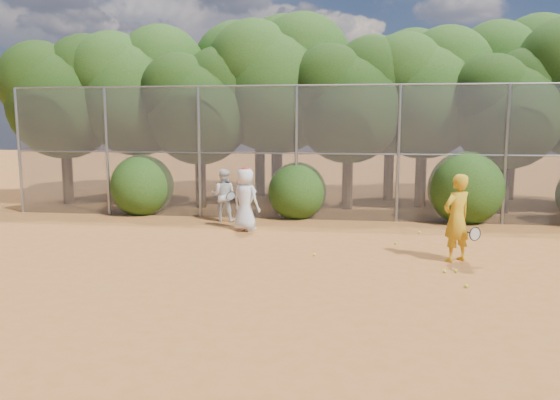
# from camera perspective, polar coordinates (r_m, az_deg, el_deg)

# --- Properties ---
(ground) EXTENTS (80.00, 80.00, 0.00)m
(ground) POSITION_cam_1_polar(r_m,az_deg,el_deg) (10.73, 3.46, -7.88)
(ground) COLOR #A05A24
(ground) RESTS_ON ground
(fence_back) EXTENTS (20.05, 0.09, 4.03)m
(fence_back) POSITION_cam_1_polar(r_m,az_deg,el_deg) (16.32, 4.80, 5.03)
(fence_back) COLOR gray
(fence_back) RESTS_ON ground
(tree_0) EXTENTS (4.38, 3.81, 6.00)m
(tree_0) POSITION_cam_1_polar(r_m,az_deg,el_deg) (21.00, -21.56, 10.36)
(tree_0) COLOR black
(tree_0) RESTS_ON ground
(tree_1) EXTENTS (4.64, 4.03, 6.35)m
(tree_1) POSITION_cam_1_polar(r_m,az_deg,el_deg) (20.37, -14.62, 11.40)
(tree_1) COLOR black
(tree_1) RESTS_ON ground
(tree_2) EXTENTS (3.99, 3.47, 5.47)m
(tree_2) POSITION_cam_1_polar(r_m,az_deg,el_deg) (18.86, -8.27, 10.08)
(tree_2) COLOR black
(tree_2) RESTS_ON ground
(tree_3) EXTENTS (4.89, 4.26, 6.70)m
(tree_3) POSITION_cam_1_polar(r_m,az_deg,el_deg) (19.36, -0.13, 12.53)
(tree_3) COLOR black
(tree_3) RESTS_ON ground
(tree_4) EXTENTS (4.19, 3.64, 5.73)m
(tree_4) POSITION_cam_1_polar(r_m,az_deg,el_deg) (18.52, 7.38, 10.67)
(tree_4) COLOR black
(tree_4) RESTS_ON ground
(tree_5) EXTENTS (4.51, 3.92, 6.17)m
(tree_5) POSITION_cam_1_polar(r_m,az_deg,el_deg) (19.47, 14.96, 11.20)
(tree_5) COLOR black
(tree_5) RESTS_ON ground
(tree_6) EXTENTS (3.86, 3.36, 5.29)m
(tree_6) POSITION_cam_1_polar(r_m,az_deg,el_deg) (18.91, 22.87, 9.16)
(tree_6) COLOR black
(tree_6) RESTS_ON ground
(tree_9) EXTENTS (4.83, 4.20, 6.62)m
(tree_9) POSITION_cam_1_polar(r_m,az_deg,el_deg) (22.89, -14.74, 11.47)
(tree_9) COLOR black
(tree_9) RESTS_ON ground
(tree_10) EXTENTS (5.15, 4.48, 7.06)m
(tree_10) POSITION_cam_1_polar(r_m,az_deg,el_deg) (21.70, -1.96, 12.69)
(tree_10) COLOR black
(tree_10) RESTS_ON ground
(tree_11) EXTENTS (4.64, 4.03, 6.35)m
(tree_11) POSITION_cam_1_polar(r_m,az_deg,el_deg) (20.98, 11.68, 11.40)
(tree_11) COLOR black
(tree_11) RESTS_ON ground
(tree_12) EXTENTS (5.02, 4.37, 6.88)m
(tree_12) POSITION_cam_1_polar(r_m,az_deg,el_deg) (22.32, 23.47, 11.60)
(tree_12) COLOR black
(tree_12) RESTS_ON ground
(bush_0) EXTENTS (2.00, 2.00, 2.00)m
(bush_0) POSITION_cam_1_polar(r_m,az_deg,el_deg) (18.02, -14.21, 1.76)
(bush_0) COLOR #1F3F0F
(bush_0) RESTS_ON ground
(bush_1) EXTENTS (1.80, 1.80, 1.80)m
(bush_1) POSITION_cam_1_polar(r_m,az_deg,el_deg) (16.80, 1.81, 1.20)
(bush_1) COLOR #1F3F0F
(bush_1) RESTS_ON ground
(bush_2) EXTENTS (2.20, 2.20, 2.20)m
(bush_2) POSITION_cam_1_polar(r_m,az_deg,el_deg) (16.98, 18.84, 1.51)
(bush_2) COLOR #1F3F0F
(bush_2) RESTS_ON ground
(player_yellow) EXTENTS (0.90, 0.77, 1.88)m
(player_yellow) POSITION_cam_1_polar(r_m,az_deg,el_deg) (12.14, 17.98, -1.82)
(player_yellow) COLOR gold
(player_yellow) RESTS_ON ground
(player_teen) EXTENTS (1.00, 0.87, 1.74)m
(player_teen) POSITION_cam_1_polar(r_m,az_deg,el_deg) (14.81, -3.63, 0.07)
(player_teen) COLOR silver
(player_teen) RESTS_ON ground
(player_white) EXTENTS (0.85, 0.73, 1.55)m
(player_white) POSITION_cam_1_polar(r_m,az_deg,el_deg) (16.30, -5.93, 0.51)
(player_white) COLOR silver
(player_white) RESTS_ON ground
(ball_0) EXTENTS (0.07, 0.07, 0.07)m
(ball_0) POSITION_cam_1_polar(r_m,az_deg,el_deg) (11.44, 17.89, -7.07)
(ball_0) COLOR yellow
(ball_0) RESTS_ON ground
(ball_1) EXTENTS (0.07, 0.07, 0.07)m
(ball_1) POSITION_cam_1_polar(r_m,az_deg,el_deg) (13.58, 12.00, -4.42)
(ball_1) COLOR yellow
(ball_1) RESTS_ON ground
(ball_2) EXTENTS (0.07, 0.07, 0.07)m
(ball_2) POSITION_cam_1_polar(r_m,az_deg,el_deg) (10.50, 18.90, -8.50)
(ball_2) COLOR yellow
(ball_2) RESTS_ON ground
(ball_3) EXTENTS (0.07, 0.07, 0.07)m
(ball_3) POSITION_cam_1_polar(r_m,az_deg,el_deg) (11.36, 16.81, -7.12)
(ball_3) COLOR yellow
(ball_3) RESTS_ON ground
(ball_4) EXTENTS (0.07, 0.07, 0.07)m
(ball_4) POSITION_cam_1_polar(r_m,az_deg,el_deg) (12.20, 3.58, -5.71)
(ball_4) COLOR yellow
(ball_4) RESTS_ON ground
(ball_5) EXTENTS (0.07, 0.07, 0.07)m
(ball_5) POSITION_cam_1_polar(r_m,az_deg,el_deg) (15.03, 14.35, -3.27)
(ball_5) COLOR yellow
(ball_5) RESTS_ON ground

